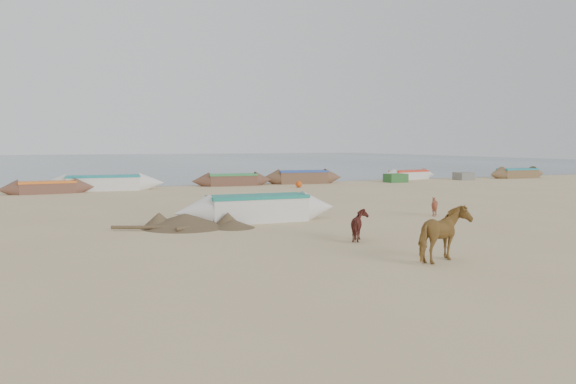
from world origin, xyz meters
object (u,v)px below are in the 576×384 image
Objects in this scene: calf_front at (434,206)px; near_canoe at (258,208)px; cow_adult at (444,234)px; calf_right at (361,225)px.

calf_front is 7.18m from near_canoe.
cow_adult is 0.26× the size of near_canoe.
calf_right is (-5.60, -3.86, 0.06)m from calf_front.
calf_front is 6.80m from calf_right.
near_canoe is (-1.47, 5.11, 0.03)m from calf_right.
near_canoe is (-1.81, 8.54, -0.19)m from cow_adult.
near_canoe is at bearing 24.95° from calf_right.
cow_adult is at bearing -165.35° from calf_right.
calf_front is 0.87× the size of calf_right.
calf_right is at bearing -61.80° from calf_front.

